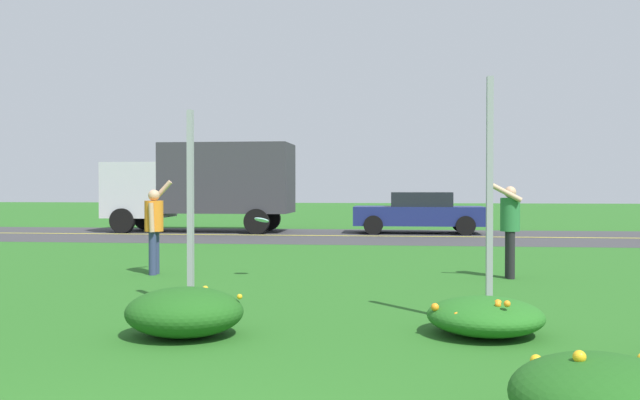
{
  "coord_description": "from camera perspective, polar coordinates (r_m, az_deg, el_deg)",
  "views": [
    {
      "loc": [
        1.5,
        -2.69,
        1.6
      ],
      "look_at": [
        0.16,
        8.82,
        1.39
      ],
      "focal_mm": 38.42,
      "sensor_mm": 36.0,
      "label": 1
    }
  ],
  "objects": [
    {
      "name": "daylily_clump_front_right",
      "position": [
        7.6,
        -11.2,
        -9.13
      ],
      "size": [
        1.27,
        1.18,
        0.53
      ],
      "color": "#1E5619",
      "rests_on": "ground"
    },
    {
      "name": "ground_plane",
      "position": [
        12.86,
        -0.09,
        -6.13
      ],
      "size": [
        120.0,
        120.0,
        0.0
      ],
      "primitive_type": "plane",
      "color": "#26601E"
    },
    {
      "name": "highway_center_stripe",
      "position": [
        22.77,
        2.86,
        -2.99
      ],
      "size": [
        120.0,
        0.16,
        0.0
      ],
      "primitive_type": "cube",
      "color": "yellow",
      "rests_on": "ground"
    },
    {
      "name": "frisbee_pale_blue",
      "position": [
        12.18,
        -4.89,
        -1.67
      ],
      "size": [
        0.27,
        0.25,
        0.13
      ],
      "color": "#ADD6E5"
    },
    {
      "name": "car_navy_center_left",
      "position": [
        24.31,
        8.26,
        -1.02
      ],
      "size": [
        4.5,
        2.0,
        1.45
      ],
      "color": "navy",
      "rests_on": "ground"
    },
    {
      "name": "person_thrower_orange_shirt",
      "position": [
        12.97,
        -13.65,
        -1.92
      ],
      "size": [
        0.45,
        0.49,
        1.74
      ],
      "color": "orange",
      "rests_on": "ground"
    },
    {
      "name": "person_catcher_green_shirt",
      "position": [
        12.53,
        15.53,
        -1.86
      ],
      "size": [
        0.54,
        0.5,
        1.68
      ],
      "color": "#287038",
      "rests_on": "ground"
    },
    {
      "name": "highway_strip",
      "position": [
        22.77,
        2.86,
        -3.01
      ],
      "size": [
        120.0,
        7.23,
        0.01
      ],
      "primitive_type": "cube",
      "color": "#38383A",
      "rests_on": "ground"
    },
    {
      "name": "sign_post_near_path",
      "position": [
        9.19,
        -10.74,
        -0.78
      ],
      "size": [
        0.07,
        0.1,
        2.63
      ],
      "color": "#93969B",
      "rests_on": "ground"
    },
    {
      "name": "sign_post_by_roadside",
      "position": [
        8.08,
        13.94,
        -0.17
      ],
      "size": [
        0.07,
        0.1,
        2.87
      ],
      "color": "#93969B",
      "rests_on": "ground"
    },
    {
      "name": "daylily_clump_mid_right",
      "position": [
        4.88,
        22.58,
        -14.94
      ],
      "size": [
        1.19,
        1.26,
        0.57
      ],
      "color": "#1E5619",
      "rests_on": "ground"
    },
    {
      "name": "daylily_clump_mid_left",
      "position": [
        7.76,
        13.6,
        -9.37
      ],
      "size": [
        1.26,
        1.33,
        0.45
      ],
      "color": "#23661E",
      "rests_on": "ground"
    },
    {
      "name": "box_truck_silver",
      "position": [
        25.3,
        -9.64,
        1.46
      ],
      "size": [
        6.7,
        2.46,
        3.2
      ],
      "color": "#B7BABF",
      "rests_on": "ground"
    }
  ]
}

